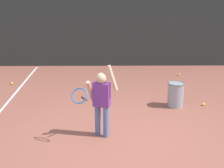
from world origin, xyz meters
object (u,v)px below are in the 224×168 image
object	(u,v)px
tennis_ball_2	(179,75)
tennis_ball_6	(203,104)
tennis_ball_5	(12,83)
tennis_player	(101,99)
ball_hopper	(176,94)

from	to	relation	value
tennis_ball_2	tennis_ball_6	xyz separation A→B (m)	(0.04, -2.62, 0.00)
tennis_ball_5	tennis_ball_6	size ratio (longest dim) A/B	1.00
tennis_player	tennis_ball_5	bearing A→B (deg)	144.69
ball_hopper	tennis_ball_2	distance (m)	2.74
tennis_ball_2	tennis_ball_5	xyz separation A→B (m)	(-4.83, -0.88, 0.00)
tennis_player	tennis_ball_2	xyz separation A→B (m)	(2.29, 4.18, -0.69)
tennis_ball_6	ball_hopper	bearing A→B (deg)	-176.93
ball_hopper	tennis_ball_6	size ratio (longest dim) A/B	8.52
tennis_player	ball_hopper	xyz separation A→B (m)	(1.66, 1.53, -0.44)
ball_hopper	tennis_player	bearing A→B (deg)	-137.48
tennis_player	ball_hopper	size ratio (longest dim) A/B	2.40
tennis_ball_6	tennis_player	bearing A→B (deg)	-146.15
ball_hopper	tennis_ball_6	bearing A→B (deg)	3.07
tennis_ball_5	tennis_ball_6	distance (m)	5.17
tennis_ball_6	tennis_ball_2	bearing A→B (deg)	90.89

